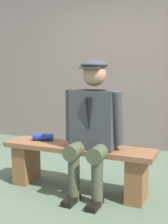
# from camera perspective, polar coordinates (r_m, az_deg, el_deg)

# --- Properties ---
(ground_plane) EXTENTS (30.00, 30.00, 0.00)m
(ground_plane) POSITION_cam_1_polar(r_m,az_deg,el_deg) (3.10, -1.36, -15.25)
(ground_plane) COLOR #556852
(bench) EXTENTS (1.58, 0.37, 0.48)m
(bench) POSITION_cam_1_polar(r_m,az_deg,el_deg) (2.99, -1.37, -9.83)
(bench) COLOR brown
(bench) RESTS_ON ground
(seated_man) EXTENTS (0.60, 0.56, 1.33)m
(seated_man) POSITION_cam_1_polar(r_m,az_deg,el_deg) (2.77, 1.79, -2.08)
(seated_man) COLOR #3C3E41
(seated_man) RESTS_ON ground
(rolled_magazine) EXTENTS (0.23, 0.14, 0.08)m
(rolled_magazine) POSITION_cam_1_polar(r_m,az_deg,el_deg) (3.18, -8.17, -4.98)
(rolled_magazine) COLOR navy
(rolled_magazine) RESTS_ON bench
(stadium_wall) EXTENTS (12.00, 0.24, 2.60)m
(stadium_wall) POSITION_cam_1_polar(r_m,az_deg,el_deg) (4.79, 8.93, 8.67)
(stadium_wall) COLOR gray
(stadium_wall) RESTS_ON ground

